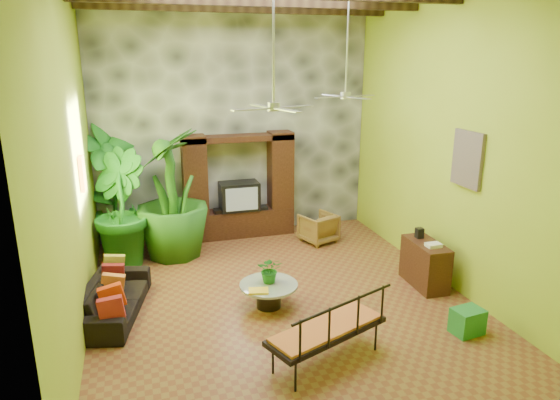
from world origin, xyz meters
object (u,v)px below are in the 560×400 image
object	(u,v)px
ceiling_fan_back	(346,84)
green_bin	(467,321)
tall_plant_b	(118,209)
ceiling_fan_front	(274,92)
sofa	(114,298)
iron_bench	(329,328)
side_console	(425,264)
entertainment_center	(239,194)
coffee_table	(269,292)
tall_plant_c	(172,194)
wicker_armchair	(318,228)
tall_plant_a	(111,185)

from	to	relation	value
ceiling_fan_back	green_bin	world-z (taller)	ceiling_fan_back
ceiling_fan_back	tall_plant_b	bearing A→B (deg)	166.03
ceiling_fan_front	sofa	size ratio (longest dim) A/B	0.96
iron_bench	side_console	world-z (taller)	iron_bench
ceiling_fan_back	sofa	world-z (taller)	ceiling_fan_back
entertainment_center	coffee_table	bearing A→B (deg)	-94.31
entertainment_center	ceiling_fan_back	size ratio (longest dim) A/B	1.29
tall_plant_c	ceiling_fan_front	bearing A→B (deg)	-64.62
wicker_armchair	iron_bench	distance (m)	4.50
wicker_armchair	tall_plant_c	xyz separation A→B (m)	(-3.05, 0.09, 0.97)
sofa	side_console	bearing A→B (deg)	-81.67
tall_plant_a	green_bin	world-z (taller)	tall_plant_a
ceiling_fan_back	wicker_armchair	xyz separation A→B (m)	(-0.06, 1.06, -3.09)
ceiling_fan_front	ceiling_fan_back	xyz separation A→B (m)	(1.80, 1.60, 0.00)
entertainment_center	tall_plant_a	world-z (taller)	tall_plant_a
tall_plant_a	tall_plant_c	xyz separation A→B (m)	(1.14, -0.80, -0.07)
wicker_armchair	tall_plant_b	size ratio (longest dim) A/B	0.31
ceiling_fan_front	side_console	world-z (taller)	ceiling_fan_front
entertainment_center	side_console	size ratio (longest dim) A/B	2.41
sofa	iron_bench	size ratio (longest dim) A/B	1.09
tall_plant_a	sofa	bearing A→B (deg)	-89.45
tall_plant_c	tall_plant_b	bearing A→B (deg)	-172.70
sofa	green_bin	size ratio (longest dim) A/B	4.46
coffee_table	tall_plant_c	bearing A→B (deg)	115.55
tall_plant_a	iron_bench	world-z (taller)	tall_plant_a
sofa	tall_plant_c	size ratio (longest dim) A/B	0.75
entertainment_center	wicker_armchair	size ratio (longest dim) A/B	3.47
tall_plant_a	side_console	bearing A→B (deg)	-33.24
sofa	coffee_table	xyz separation A→B (m)	(2.37, -0.45, -0.03)
tall_plant_b	side_console	bearing A→B (deg)	-26.13
tall_plant_a	tall_plant_c	distance (m)	1.40
ceiling_fan_back	side_console	xyz separation A→B (m)	(0.97, -1.47, -3.00)
wicker_armchair	coffee_table	world-z (taller)	wicker_armchair
sofa	iron_bench	xyz separation A→B (m)	(2.70, -2.18, 0.25)
ceiling_fan_back	sofa	bearing A→B (deg)	-166.53
wicker_armchair	side_console	bearing A→B (deg)	92.01
sofa	tall_plant_c	distance (m)	2.63
iron_bench	tall_plant_b	bearing A→B (deg)	99.99
iron_bench	ceiling_fan_back	bearing A→B (deg)	42.91
entertainment_center	tall_plant_c	size ratio (longest dim) A/B	0.93
iron_bench	side_console	xyz separation A→B (m)	(2.49, 1.72, -0.13)
entertainment_center	tall_plant_a	bearing A→B (deg)	179.71
sofa	wicker_armchair	xyz separation A→B (m)	(4.17, 2.07, 0.03)
wicker_armchair	tall_plant_c	distance (m)	3.20
tall_plant_c	iron_bench	size ratio (longest dim) A/B	1.46
sofa	side_console	world-z (taller)	side_console
sofa	wicker_armchair	world-z (taller)	wicker_armchair
tall_plant_c	sofa	bearing A→B (deg)	-117.27
ceiling_fan_front	sofa	xyz separation A→B (m)	(-2.42, 0.59, -3.12)
ceiling_fan_front	green_bin	xyz separation A→B (m)	(2.50, -1.45, -3.21)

